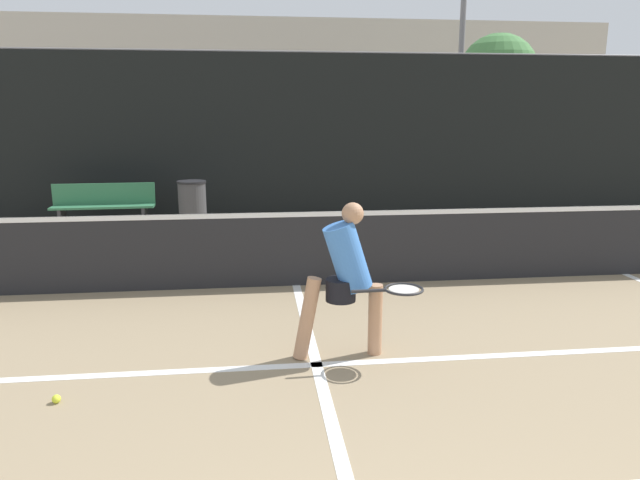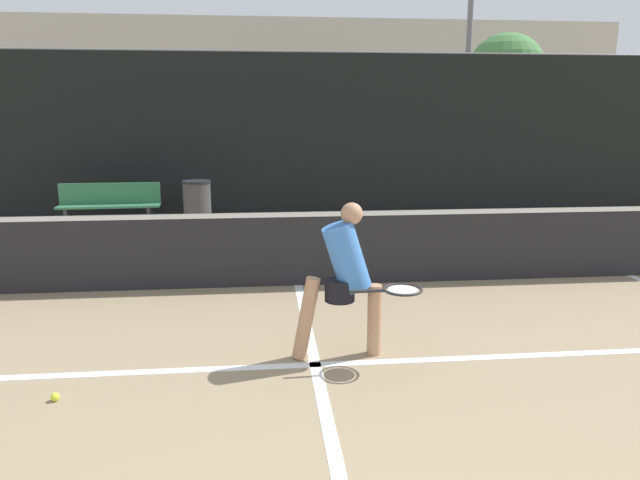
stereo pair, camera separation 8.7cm
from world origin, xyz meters
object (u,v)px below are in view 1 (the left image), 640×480
Objects in this scene: player_practicing at (347,275)px; courtside_bench at (104,204)px; parked_car at (405,167)px; trash_bin at (193,206)px.

player_practicing reaches higher than courtside_bench.
parked_car is at bearing 70.57° from player_practicing.
parked_car is at bearing 32.45° from courtside_bench.
player_practicing is 11.65m from parked_car.
player_practicing is at bearing -71.79° from trash_bin.
courtside_bench is at bearing 167.45° from trash_bin.
trash_bin is at bearing -135.91° from parked_car.
player_practicing is at bearing -107.40° from parked_car.
trash_bin reaches higher than courtside_bench.
courtside_bench is 2.00× the size of trash_bin.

